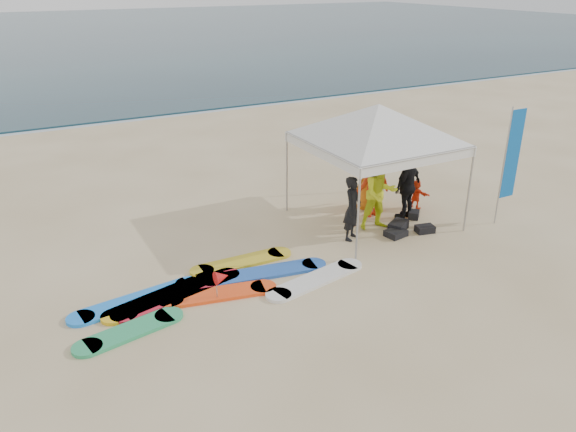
{
  "coord_description": "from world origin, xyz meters",
  "views": [
    {
      "loc": [
        -4.57,
        -7.26,
        6.06
      ],
      "look_at": [
        0.76,
        2.6,
        1.2
      ],
      "focal_mm": 35.0,
      "sensor_mm": 36.0,
      "label": 1
    }
  ],
  "objects_px": {
    "person_black_a": "(352,208)",
    "feather_flag": "(511,156)",
    "person_orange_a": "(372,184)",
    "person_orange_b": "(369,175)",
    "person_black_b": "(408,186)",
    "marker_pennant": "(222,277)",
    "surfboard_spread": "(210,289)",
    "person_yellow": "(380,193)",
    "canopy_tent": "(379,104)",
    "person_seated": "(416,194)"
  },
  "relations": [
    {
      "from": "person_black_b",
      "to": "feather_flag",
      "type": "relative_size",
      "value": 0.59
    },
    {
      "from": "marker_pennant",
      "to": "surfboard_spread",
      "type": "distance_m",
      "value": 0.63
    },
    {
      "from": "marker_pennant",
      "to": "person_orange_b",
      "type": "bearing_deg",
      "value": 25.22
    },
    {
      "from": "surfboard_spread",
      "to": "person_seated",
      "type": "bearing_deg",
      "value": 12.39
    },
    {
      "from": "surfboard_spread",
      "to": "person_yellow",
      "type": "bearing_deg",
      "value": 10.12
    },
    {
      "from": "person_orange_b",
      "to": "person_black_b",
      "type": "bearing_deg",
      "value": 85.89
    },
    {
      "from": "person_black_b",
      "to": "canopy_tent",
      "type": "relative_size",
      "value": 0.38
    },
    {
      "from": "person_seated",
      "to": "person_black_b",
      "type": "bearing_deg",
      "value": 103.0
    },
    {
      "from": "person_black_a",
      "to": "person_orange_a",
      "type": "relative_size",
      "value": 0.9
    },
    {
      "from": "person_orange_a",
      "to": "person_yellow",
      "type": "bearing_deg",
      "value": 64.51
    },
    {
      "from": "person_orange_b",
      "to": "person_black_a",
      "type": "bearing_deg",
      "value": 16.35
    },
    {
      "from": "person_black_a",
      "to": "canopy_tent",
      "type": "bearing_deg",
      "value": -3.53
    },
    {
      "from": "person_orange_a",
      "to": "canopy_tent",
      "type": "height_order",
      "value": "canopy_tent"
    },
    {
      "from": "person_seated",
      "to": "canopy_tent",
      "type": "distance_m",
      "value": 3.13
    },
    {
      "from": "person_yellow",
      "to": "person_orange_b",
      "type": "xyz_separation_m",
      "value": [
        0.58,
        1.26,
        -0.0
      ]
    },
    {
      "from": "person_black_a",
      "to": "canopy_tent",
      "type": "height_order",
      "value": "canopy_tent"
    },
    {
      "from": "person_black_a",
      "to": "person_orange_a",
      "type": "distance_m",
      "value": 1.62
    },
    {
      "from": "person_seated",
      "to": "person_black_a",
      "type": "bearing_deg",
      "value": 88.8
    },
    {
      "from": "person_black_a",
      "to": "feather_flag",
      "type": "distance_m",
      "value": 4.33
    },
    {
      "from": "person_yellow",
      "to": "person_black_b",
      "type": "height_order",
      "value": "person_yellow"
    },
    {
      "from": "person_yellow",
      "to": "person_seated",
      "type": "xyz_separation_m",
      "value": [
        1.74,
        0.59,
        -0.54
      ]
    },
    {
      "from": "person_orange_a",
      "to": "person_orange_b",
      "type": "distance_m",
      "value": 0.55
    },
    {
      "from": "marker_pennant",
      "to": "person_black_b",
      "type": "bearing_deg",
      "value": 14.02
    },
    {
      "from": "person_black_b",
      "to": "feather_flag",
      "type": "xyz_separation_m",
      "value": [
        2.08,
        -1.41,
        0.91
      ]
    },
    {
      "from": "person_black_a",
      "to": "canopy_tent",
      "type": "distance_m",
      "value": 2.64
    },
    {
      "from": "person_yellow",
      "to": "canopy_tent",
      "type": "bearing_deg",
      "value": 83.0
    },
    {
      "from": "surfboard_spread",
      "to": "canopy_tent",
      "type": "bearing_deg",
      "value": 14.8
    },
    {
      "from": "feather_flag",
      "to": "person_orange_a",
      "type": "bearing_deg",
      "value": 144.33
    },
    {
      "from": "person_orange_b",
      "to": "marker_pennant",
      "type": "xyz_separation_m",
      "value": [
        -5.42,
        -2.55,
        -0.46
      ]
    },
    {
      "from": "person_black_a",
      "to": "feather_flag",
      "type": "relative_size",
      "value": 0.52
    },
    {
      "from": "person_black_a",
      "to": "person_black_b",
      "type": "xyz_separation_m",
      "value": [
        2.01,
        0.38,
        0.1
      ]
    },
    {
      "from": "person_black_b",
      "to": "marker_pennant",
      "type": "bearing_deg",
      "value": -3.94
    },
    {
      "from": "person_yellow",
      "to": "person_orange_a",
      "type": "bearing_deg",
      "value": 78.09
    },
    {
      "from": "feather_flag",
      "to": "marker_pennant",
      "type": "relative_size",
      "value": 4.85
    },
    {
      "from": "feather_flag",
      "to": "canopy_tent",
      "type": "bearing_deg",
      "value": 150.18
    },
    {
      "from": "person_yellow",
      "to": "person_orange_a",
      "type": "relative_size",
      "value": 1.06
    },
    {
      "from": "person_orange_a",
      "to": "surfboard_spread",
      "type": "bearing_deg",
      "value": 15.02
    },
    {
      "from": "feather_flag",
      "to": "surfboard_spread",
      "type": "distance_m",
      "value": 8.28
    },
    {
      "from": "person_yellow",
      "to": "person_black_a",
      "type": "bearing_deg",
      "value": -156.8
    },
    {
      "from": "person_seated",
      "to": "canopy_tent",
      "type": "xyz_separation_m",
      "value": [
        -1.58,
        -0.12,
        2.69
      ]
    },
    {
      "from": "person_orange_a",
      "to": "person_orange_b",
      "type": "xyz_separation_m",
      "value": [
        0.25,
        0.49,
        0.05
      ]
    },
    {
      "from": "person_orange_b",
      "to": "surfboard_spread",
      "type": "relative_size",
      "value": 0.33
    },
    {
      "from": "marker_pennant",
      "to": "surfboard_spread",
      "type": "xyz_separation_m",
      "value": [
        -0.12,
        0.41,
        -0.46
      ]
    },
    {
      "from": "person_seated",
      "to": "surfboard_spread",
      "type": "distance_m",
      "value": 6.87
    },
    {
      "from": "person_orange_a",
      "to": "person_seated",
      "type": "height_order",
      "value": "person_orange_a"
    },
    {
      "from": "person_seated",
      "to": "canopy_tent",
      "type": "bearing_deg",
      "value": 76.83
    },
    {
      "from": "person_yellow",
      "to": "canopy_tent",
      "type": "relative_size",
      "value": 0.4
    },
    {
      "from": "person_black_b",
      "to": "person_seated",
      "type": "xyz_separation_m",
      "value": [
        0.7,
        0.41,
        -0.5
      ]
    },
    {
      "from": "person_yellow",
      "to": "person_seated",
      "type": "relative_size",
      "value": 2.31
    },
    {
      "from": "surfboard_spread",
      "to": "person_black_b",
      "type": "bearing_deg",
      "value": 10.03
    }
  ]
}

